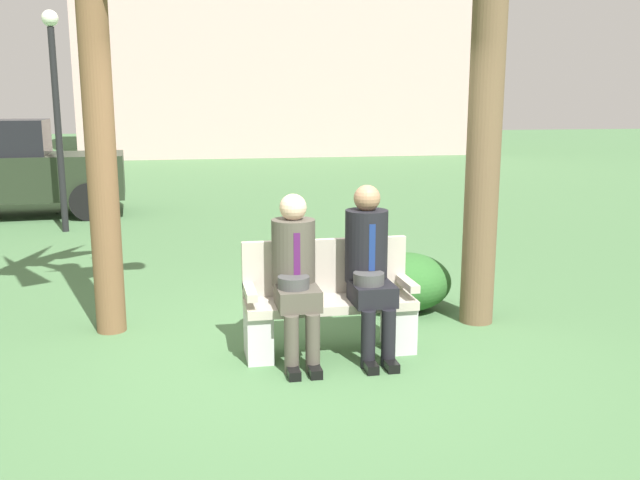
{
  "coord_description": "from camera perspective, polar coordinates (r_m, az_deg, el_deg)",
  "views": [
    {
      "loc": [
        -0.98,
        -5.08,
        1.99
      ],
      "look_at": [
        0.13,
        0.44,
        0.85
      ],
      "focal_mm": 38.5,
      "sensor_mm": 36.0,
      "label": 1
    }
  ],
  "objects": [
    {
      "name": "street_lamp",
      "position": [
        11.22,
        -21.1,
        11.0
      ],
      "size": [
        0.24,
        0.24,
        3.31
      ],
      "color": "black",
      "rests_on": "ground"
    },
    {
      "name": "ground_plane",
      "position": [
        5.55,
        -0.45,
        -9.59
      ],
      "size": [
        80.0,
        80.0,
        0.0
      ],
      "primitive_type": "plane",
      "color": "#487245"
    },
    {
      "name": "parked_car_near",
      "position": [
        13.12,
        -24.73,
        5.38
      ],
      "size": [
        4.0,
        1.92,
        1.68
      ],
      "color": "#232D1E",
      "rests_on": "ground"
    },
    {
      "name": "park_bench",
      "position": [
        5.53,
        0.72,
        -5.33
      ],
      "size": [
        1.35,
        0.44,
        0.9
      ],
      "color": "#B7AD9E",
      "rests_on": "ground"
    },
    {
      "name": "seated_man_left",
      "position": [
        5.27,
        -2.07,
        -2.49
      ],
      "size": [
        0.34,
        0.72,
        1.3
      ],
      "color": "#4C473D",
      "rests_on": "ground"
    },
    {
      "name": "seated_man_right",
      "position": [
        5.39,
        4.09,
        -1.9
      ],
      "size": [
        0.34,
        0.72,
        1.35
      ],
      "color": "black",
      "rests_on": "ground"
    },
    {
      "name": "shrub_near_bench",
      "position": [
        6.69,
        7.09,
        -3.46
      ],
      "size": [
        0.89,
        0.82,
        0.56
      ],
      "primitive_type": "ellipsoid",
      "color": "#2B6027",
      "rests_on": "ground"
    }
  ]
}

